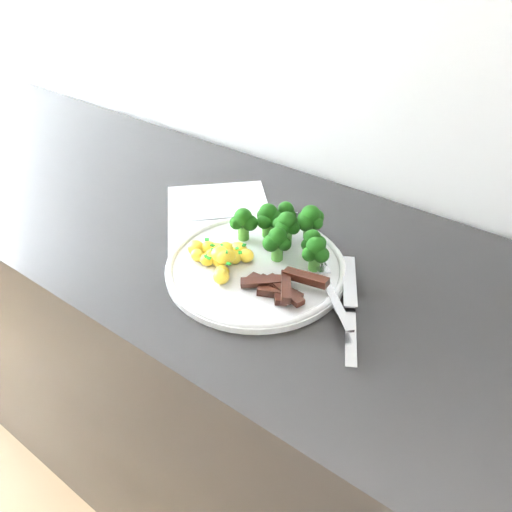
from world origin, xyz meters
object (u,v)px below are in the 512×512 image
counter (234,392)px  potatoes (221,254)px  plate (256,266)px  knife (350,320)px  fork (332,291)px  recipe_paper (221,219)px  beef_strips (281,286)px  broccoli (286,228)px

counter → potatoes: size_ratio=21.38×
plate → knife: bearing=-6.5°
potatoes → fork: size_ratio=0.74×
recipe_paper → beef_strips: 0.25m
plate → fork: bearing=3.0°
potatoes → fork: bearing=10.2°
broccoli → beef_strips: (0.06, -0.10, -0.03)m
counter → potatoes: bearing=-58.4°
recipe_paper → potatoes: bearing=-49.9°
counter → broccoli: 0.51m
broccoli → beef_strips: broccoli is taller
plate → knife: knife is taller
recipe_paper → broccoli: bearing=-5.0°
knife → potatoes: bearing=-178.6°
counter → beef_strips: beef_strips is taller
broccoli → beef_strips: 0.13m
recipe_paper → plate: plate is taller
counter → fork: fork is taller
plate → fork: (0.14, 0.01, 0.01)m
beef_strips → fork: (0.07, 0.04, -0.00)m
broccoli → knife: (0.18, -0.09, -0.04)m
recipe_paper → broccoli: (0.16, -0.01, 0.05)m
beef_strips → knife: size_ratio=0.57×
broccoli → fork: bearing=-26.7°
counter → recipe_paper: size_ratio=6.88×
counter → recipe_paper: bearing=141.7°
plate → beef_strips: 0.08m
fork → knife: 0.06m
recipe_paper → broccoli: 0.17m
counter → plate: size_ratio=7.80×
recipe_paper → beef_strips: (0.22, -0.12, 0.02)m
counter → recipe_paper: recipe_paper is taller
plate → fork: 0.14m
plate → broccoli: broccoli is taller
beef_strips → potatoes: bearing=178.0°
broccoli → potatoes: size_ratio=1.75×
beef_strips → counter: bearing=155.4°
recipe_paper → potatoes: (0.10, -0.11, 0.02)m
potatoes → knife: size_ratio=0.50×
beef_strips → knife: beef_strips is taller
counter → fork: (0.24, -0.04, 0.47)m
beef_strips → fork: size_ratio=0.83×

